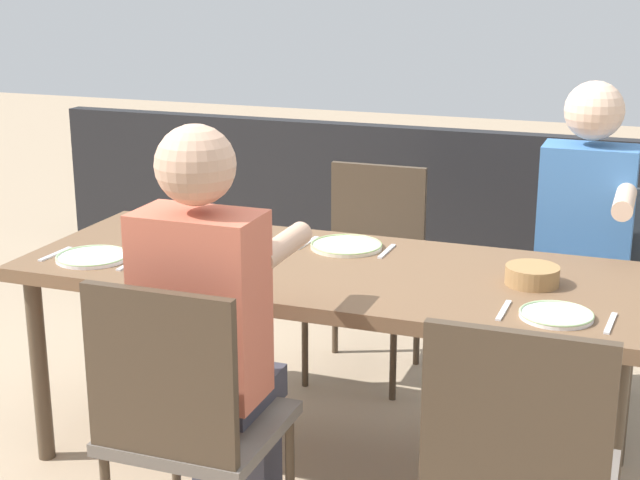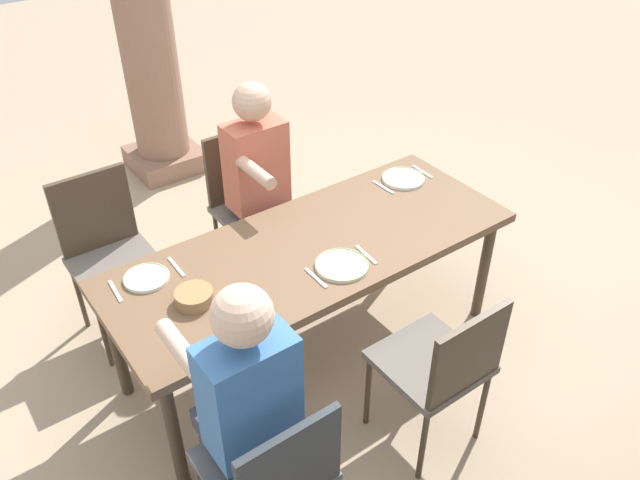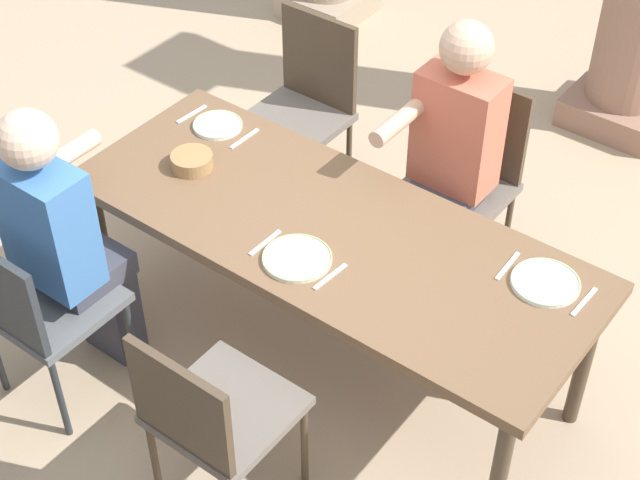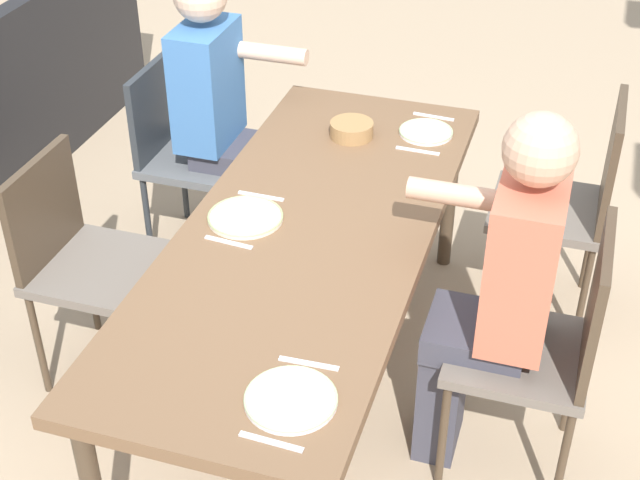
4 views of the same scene
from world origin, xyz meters
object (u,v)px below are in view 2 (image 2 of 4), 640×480
object	(u,v)px
chair_mid_south	(443,364)
plate_0	(146,278)
chair_west_south	(273,471)
bread_basket	(194,297)
stone_column_centre	(140,1)
diner_woman_green	(262,187)
chair_mid_north	(249,198)
plate_2	(403,178)
dining_table	(313,256)
plate_1	(342,265)
chair_west_north	(108,248)
diner_man_white	(242,403)

from	to	relation	value
chair_mid_south	plate_0	bearing A→B (deg)	129.98
chair_west_south	bread_basket	xyz separation A→B (m)	(0.10, 0.79, 0.25)
stone_column_centre	diner_woman_green	bearing A→B (deg)	-93.68
chair_mid_north	plate_2	bearing A→B (deg)	-42.43
diner_woman_green	plate_2	xyz separation A→B (m)	(0.68, -0.44, 0.03)
dining_table	chair_mid_south	bearing A→B (deg)	-82.04
chair_mid_north	plate_1	bearing A→B (deg)	-95.52
chair_west_north	chair_west_south	xyz separation A→B (m)	(0.00, -1.65, -0.04)
chair_west_north	stone_column_centre	world-z (taller)	stone_column_centre
chair_mid_south	diner_woman_green	world-z (taller)	diner_woman_green
chair_west_south	diner_man_white	xyz separation A→B (m)	(-0.00, 0.20, 0.20)
diner_man_white	plate_0	world-z (taller)	diner_man_white
bread_basket	chair_mid_north	bearing A→B (deg)	47.98
chair_west_south	chair_mid_south	xyz separation A→B (m)	(0.88, 0.00, 0.02)
plate_1	dining_table	bearing A→B (deg)	93.65
diner_woman_green	diner_man_white	world-z (taller)	diner_woman_green
plate_2	diner_man_white	bearing A→B (deg)	-151.74
stone_column_centre	plate_0	xyz separation A→B (m)	(-1.00, -2.15, -0.59)
dining_table	plate_1	size ratio (longest dim) A/B	8.10
chair_west_south	bread_basket	world-z (taller)	chair_west_south
chair_west_south	diner_woman_green	world-z (taller)	diner_woman_green
dining_table	plate_2	distance (m)	0.82
dining_table	diner_woman_green	bearing A→B (deg)	80.28
chair_west_south	chair_mid_south	world-z (taller)	chair_mid_south
chair_mid_south	plate_2	world-z (taller)	chair_mid_south
dining_table	chair_mid_south	world-z (taller)	chair_mid_south
dining_table	plate_1	xyz separation A→B (m)	(0.01, -0.22, 0.07)
chair_west_south	plate_0	xyz separation A→B (m)	(-0.00, 1.06, 0.23)
diner_woman_green	diner_man_white	xyz separation A→B (m)	(-0.88, -1.28, -0.00)
chair_mid_south	plate_2	bearing A→B (deg)	56.88
dining_table	diner_woman_green	distance (m)	0.66
stone_column_centre	plate_1	bearing A→B (deg)	-94.60
diner_man_white	diner_woman_green	bearing A→B (deg)	55.40
plate_2	chair_mid_north	bearing A→B (deg)	137.57
diner_man_white	plate_1	world-z (taller)	diner_man_white
chair_west_north	dining_table	bearing A→B (deg)	-47.19
diner_man_white	chair_mid_north	bearing A→B (deg)	58.67
chair_west_south	chair_mid_north	xyz separation A→B (m)	(0.88, 1.65, 0.04)
plate_1	diner_woman_green	bearing A→B (deg)	83.57
chair_mid_south	plate_2	distance (m)	1.25
chair_west_north	bread_basket	size ratio (longest dim) A/B	5.60
chair_mid_north	chair_west_south	bearing A→B (deg)	-118.13
plate_1	bread_basket	xyz separation A→B (m)	(-0.68, 0.18, 0.02)
plate_0	bread_basket	xyz separation A→B (m)	(0.11, -0.27, 0.02)
chair_mid_south	plate_1	bearing A→B (deg)	99.49
plate_0	plate_2	size ratio (longest dim) A/B	0.86
diner_woman_green	stone_column_centre	bearing A→B (deg)	86.32
chair_mid_north	plate_1	distance (m)	1.07
diner_man_white	plate_0	size ratio (longest dim) A/B	6.14
chair_west_south	bread_basket	distance (m)	0.83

